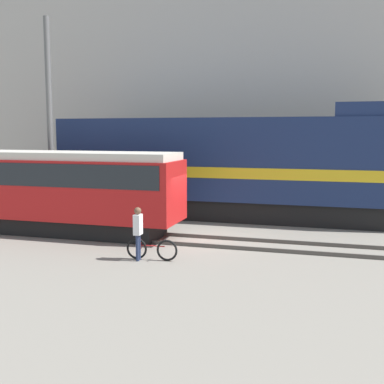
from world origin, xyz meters
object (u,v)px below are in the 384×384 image
(person, at_px, (138,228))
(streetcar, at_px, (32,186))
(bicycle, at_px, (152,249))
(freight_locomotive, at_px, (225,166))
(utility_pole_center, at_px, (50,120))

(person, bearing_deg, streetcar, 153.37)
(bicycle, xyz_separation_m, person, (-0.41, -0.17, 0.72))
(bicycle, bearing_deg, freight_locomotive, 85.89)
(bicycle, bearing_deg, person, -156.78)
(freight_locomotive, xyz_separation_m, bicycle, (-0.59, -8.26, -2.19))
(streetcar, height_order, person, streetcar)
(streetcar, distance_m, bicycle, 7.28)
(freight_locomotive, distance_m, streetcar, 8.92)
(person, bearing_deg, utility_pole_center, 140.01)
(freight_locomotive, height_order, person, freight_locomotive)
(freight_locomotive, relative_size, utility_pole_center, 1.72)
(freight_locomotive, relative_size, person, 9.23)
(bicycle, relative_size, utility_pole_center, 0.19)
(streetcar, xyz_separation_m, person, (6.09, -3.05, -0.86))
(freight_locomotive, bearing_deg, bicycle, -94.11)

